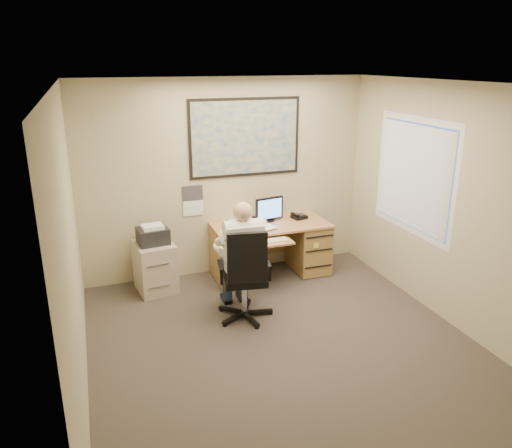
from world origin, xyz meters
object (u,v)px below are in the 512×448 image
object	(u,v)px
filing_cabinet	(155,262)
person	(243,261)
office_chair	(246,293)
desk	(292,242)

from	to	relation	value
filing_cabinet	person	xyz separation A→B (m)	(0.88, -1.04, 0.31)
filing_cabinet	office_chair	world-z (taller)	office_chair
desk	person	distance (m)	1.50
office_chair	filing_cabinet	bearing A→B (deg)	137.29
desk	filing_cabinet	distance (m)	1.94
filing_cabinet	person	bearing A→B (deg)	-57.38
desk	office_chair	size ratio (longest dim) A/B	1.41
person	office_chair	bearing A→B (deg)	-82.85
desk	person	bearing A→B (deg)	-135.39
desk	office_chair	distance (m)	1.54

